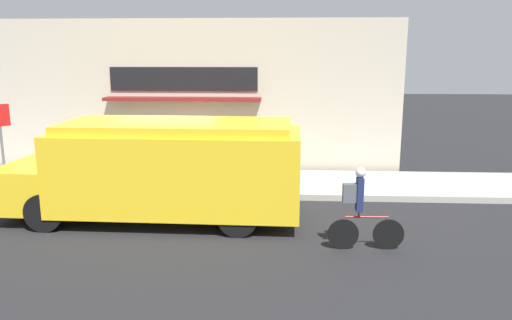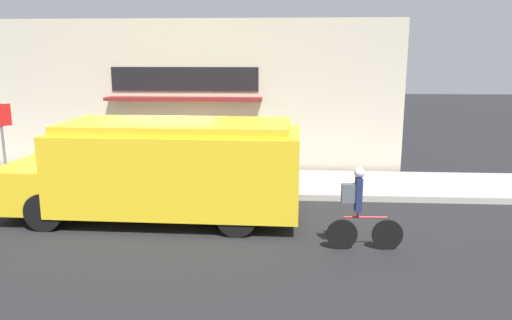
# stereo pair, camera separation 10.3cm
# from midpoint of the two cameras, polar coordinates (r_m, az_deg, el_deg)

# --- Properties ---
(ground_plane) EXTENTS (70.00, 70.00, 0.00)m
(ground_plane) POSITION_cam_midpoint_polar(r_m,az_deg,el_deg) (13.23, -9.50, -4.35)
(ground_plane) COLOR #232326
(sidewalk) EXTENTS (28.00, 2.74, 0.16)m
(sidewalk) POSITION_cam_midpoint_polar(r_m,az_deg,el_deg) (14.50, -8.29, -2.52)
(sidewalk) COLOR #ADAAA3
(sidewalk) RESTS_ON ground_plane
(storefront) EXTENTS (13.07, 0.74, 4.74)m
(storefront) POSITION_cam_midpoint_polar(r_m,az_deg,el_deg) (15.72, -7.33, 7.15)
(storefront) COLOR beige
(storefront) RESTS_ON ground_plane
(school_bus) EXTENTS (6.71, 2.83, 2.24)m
(school_bus) POSITION_cam_midpoint_polar(r_m,az_deg,el_deg) (11.38, -10.25, -0.93)
(school_bus) COLOR yellow
(school_bus) RESTS_ON ground_plane
(cyclist) EXTENTS (1.47, 0.20, 1.62)m
(cyclist) POSITION_cam_midpoint_polar(r_m,az_deg,el_deg) (9.73, 12.03, -5.58)
(cyclist) COLOR black
(cyclist) RESTS_ON ground_plane
(stop_sign_post) EXTENTS (0.45, 0.45, 2.26)m
(stop_sign_post) POSITION_cam_midpoint_polar(r_m,az_deg,el_deg) (15.22, -26.92, 3.12)
(stop_sign_post) COLOR slate
(stop_sign_post) RESTS_ON sidewalk
(trash_bin) EXTENTS (0.45, 0.45, 0.95)m
(trash_bin) POSITION_cam_midpoint_polar(r_m,az_deg,el_deg) (15.15, -15.77, -0.05)
(trash_bin) COLOR slate
(trash_bin) RESTS_ON sidewalk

